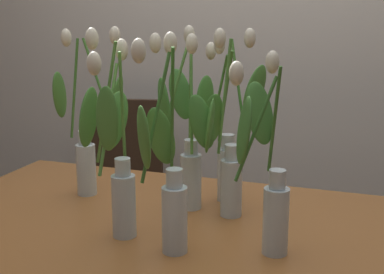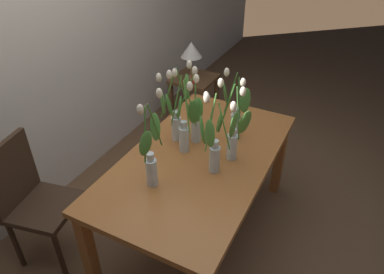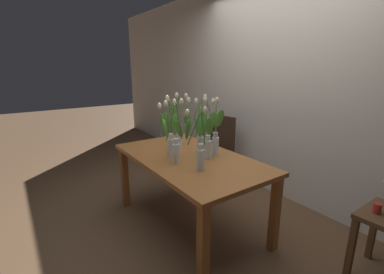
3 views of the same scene
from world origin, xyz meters
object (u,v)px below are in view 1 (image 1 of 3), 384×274
tulip_vase_0 (168,185)px  tulip_vase_4 (87,141)px  tulip_vase_1 (225,159)px  tulip_vase_3 (228,145)px  dining_table (173,248)px  tulip_vase_2 (115,162)px  dining_chair (121,179)px  tulip_vase_5 (268,184)px  tulip_vase_6 (187,143)px

tulip_vase_0 → tulip_vase_4: tulip_vase_4 is taller
tulip_vase_1 → tulip_vase_3: size_ratio=1.00×
dining_table → tulip_vase_2: size_ratio=2.74×
tulip_vase_0 → tulip_vase_4: (-0.43, 0.33, 0.01)m
dining_chair → tulip_vase_1: bearing=-46.0°
tulip_vase_3 → tulip_vase_5: (0.20, -0.35, -0.01)m
tulip_vase_1 → tulip_vase_4: tulip_vase_4 is taller
tulip_vase_1 → tulip_vase_4: 0.50m
dining_table → tulip_vase_5: bearing=-20.6°
tulip_vase_0 → tulip_vase_1: tulip_vase_1 is taller
tulip_vase_3 → tulip_vase_6: (-0.10, -0.12, 0.03)m
tulip_vase_1 → tulip_vase_4: (-0.50, 0.02, 0.01)m
tulip_vase_0 → tulip_vase_3: tulip_vase_3 is taller
tulip_vase_0 → dining_chair: 1.38m
tulip_vase_3 → tulip_vase_4: 0.49m
tulip_vase_4 → tulip_vase_6: tulip_vase_6 is taller
dining_table → tulip_vase_3: (0.11, 0.23, 0.29)m
dining_table → tulip_vase_4: bearing=160.4°
tulip_vase_2 → dining_chair: (-0.54, 1.07, -0.43)m
tulip_vase_3 → tulip_vase_0: bearing=-95.9°
tulip_vase_1 → dining_chair: bearing=134.0°
dining_table → tulip_vase_6: (0.01, 0.11, 0.31)m
tulip_vase_4 → tulip_vase_0: bearing=-37.1°
tulip_vase_0 → tulip_vase_2: bearing=166.2°
tulip_vase_0 → tulip_vase_1: bearing=77.2°
dining_table → tulip_vase_5: tulip_vase_5 is taller
tulip_vase_2 → tulip_vase_3: 0.44m
tulip_vase_0 → tulip_vase_6: bearing=100.4°
tulip_vase_6 → dining_chair: (-0.66, 0.81, -0.44)m
tulip_vase_4 → tulip_vase_5: size_ratio=1.10×
dining_table → tulip_vase_3: tulip_vase_3 is taller
tulip_vase_4 → tulip_vase_6: size_ratio=0.99×
tulip_vase_5 → tulip_vase_6: tulip_vase_6 is taller
tulip_vase_3 → dining_chair: bearing=137.8°
dining_table → tulip_vase_0: 0.34m
tulip_vase_1 → tulip_vase_5: size_ratio=1.10×
tulip_vase_1 → tulip_vase_5: 0.29m
tulip_vase_5 → tulip_vase_6: (-0.31, 0.23, 0.03)m
dining_chair → tulip_vase_6: bearing=-51.0°
tulip_vase_3 → tulip_vase_2: bearing=-119.4°
tulip_vase_1 → tulip_vase_6: size_ratio=0.99×
tulip_vase_1 → tulip_vase_2: tulip_vase_2 is taller
dining_table → tulip_vase_2: 0.36m
tulip_vase_3 → tulip_vase_6: size_ratio=0.99×
tulip_vase_2 → tulip_vase_5: bearing=4.7°
tulip_vase_3 → tulip_vase_5: 0.41m
tulip_vase_6 → tulip_vase_5: bearing=-36.7°
dining_chair → tulip_vase_0: bearing=-57.5°
tulip_vase_2 → dining_chair: bearing=116.7°
tulip_vase_1 → tulip_vase_3: tulip_vase_1 is taller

